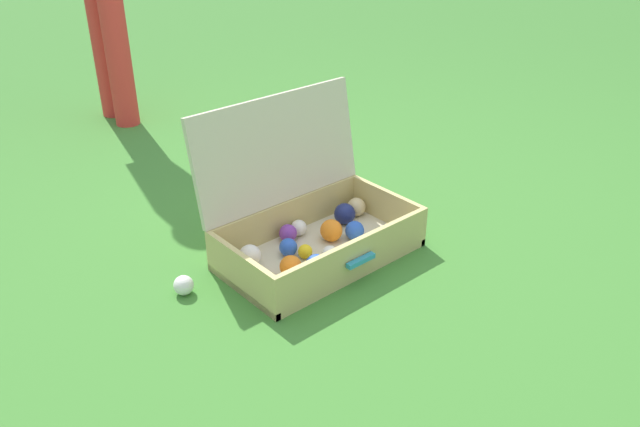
% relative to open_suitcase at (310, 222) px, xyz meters
% --- Properties ---
extents(ground_plane, '(16.00, 16.00, 0.00)m').
position_rel_open_suitcase_xyz_m(ground_plane, '(0.07, -0.05, -0.11)').
color(ground_plane, '#3D7A2D').
extents(open_suitcase, '(0.65, 0.46, 0.51)m').
position_rel_open_suitcase_xyz_m(open_suitcase, '(0.00, 0.00, 0.00)').
color(open_suitcase, beige).
rests_on(open_suitcase, ground).
extents(stray_ball_on_grass, '(0.06, 0.06, 0.06)m').
position_rel_open_suitcase_xyz_m(stray_ball_on_grass, '(-0.46, 0.06, -0.08)').
color(stray_ball_on_grass, white).
rests_on(stray_ball_on_grass, ground).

